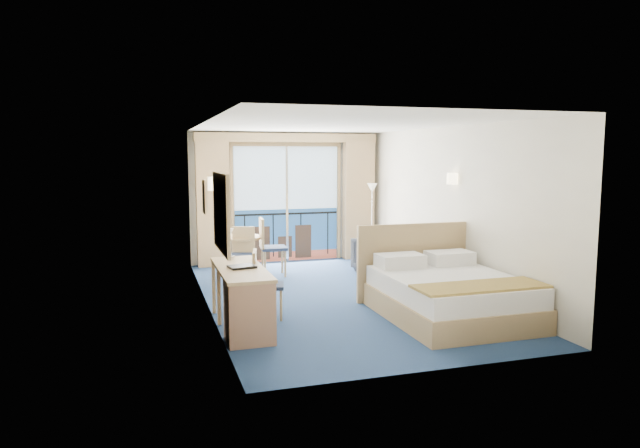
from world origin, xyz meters
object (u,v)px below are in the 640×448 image
(desk_chair, at_px, (263,280))
(round_table, at_px, (241,246))
(bed, at_px, (448,293))
(nightstand, at_px, (443,275))
(floor_lamp, at_px, (372,202))
(armchair, at_px, (375,253))
(table_chair_a, at_px, (269,243))
(desk, at_px, (247,303))
(table_chair_b, at_px, (243,250))

(desk_chair, xyz_separation_m, round_table, (0.17, 2.92, 0.02))
(bed, relative_size, nightstand, 4.10)
(nightstand, bearing_deg, floor_lamp, 90.98)
(bed, relative_size, armchair, 3.03)
(desk_chair, bearing_deg, table_chair_a, -0.07)
(armchair, relative_size, desk, 0.43)
(table_chair_b, bearing_deg, armchair, 20.85)
(desk, height_order, table_chair_a, table_chair_a)
(floor_lamp, bearing_deg, nightstand, -89.02)
(floor_lamp, distance_m, table_chair_b, 3.18)
(bed, xyz_separation_m, floor_lamp, (0.60, 4.24, 0.91))
(floor_lamp, relative_size, table_chair_b, 1.73)
(bed, height_order, floor_lamp, floor_lamp)
(nightstand, xyz_separation_m, floor_lamp, (-0.05, 2.94, 0.97))
(desk, bearing_deg, round_table, 81.93)
(table_chair_a, bearing_deg, round_table, 68.22)
(desk_chair, bearing_deg, nightstand, -65.24)
(armchair, distance_m, desk, 4.58)
(armchair, height_order, desk, desk)
(desk, xyz_separation_m, table_chair_a, (1.01, 3.50, 0.17))
(table_chair_b, bearing_deg, table_chair_a, 39.01)
(desk, bearing_deg, nightstand, 22.37)
(desk_chair, height_order, table_chair_a, table_chair_a)
(round_table, bearing_deg, floor_lamp, 12.26)
(floor_lamp, relative_size, desk, 0.96)
(floor_lamp, height_order, table_chair_b, floor_lamp)
(desk, height_order, table_chair_b, table_chair_b)
(desk_chair, bearing_deg, armchair, -33.15)
(bed, distance_m, desk_chair, 2.56)
(floor_lamp, bearing_deg, table_chair_a, -160.23)
(floor_lamp, relative_size, desk_chair, 1.74)
(bed, relative_size, table_chair_b, 2.36)
(table_chair_b, bearing_deg, desk_chair, -73.87)
(armchair, height_order, floor_lamp, floor_lamp)
(floor_lamp, bearing_deg, desk, -128.08)
(table_chair_a, height_order, table_chair_b, table_chair_a)
(desk_chair, xyz_separation_m, table_chair_b, (0.14, 2.50, 0.00))
(table_chair_a, bearing_deg, bed, -147.06)
(nightstand, relative_size, armchair, 0.74)
(desk_chair, relative_size, table_chair_b, 0.99)
(nightstand, height_order, armchair, armchair)
(desk, bearing_deg, armchair, 47.62)
(desk, relative_size, desk_chair, 1.81)
(nightstand, bearing_deg, bed, -116.57)
(armchair, xyz_separation_m, table_chair_b, (-2.59, -0.07, 0.20))
(armchair, height_order, table_chair_b, table_chair_b)
(floor_lamp, distance_m, table_chair_a, 2.64)
(round_table, bearing_deg, table_chair_a, -26.55)
(floor_lamp, height_order, table_chair_a, floor_lamp)
(table_chair_b, bearing_deg, floor_lamp, 39.11)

